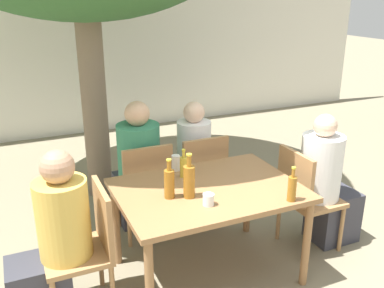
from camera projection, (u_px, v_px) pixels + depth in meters
ground_plane at (207, 272)px, 3.46m from camera, size 30.00×30.00×0.00m
cafe_building_wall at (91, 42)px, 6.49m from camera, size 10.00×0.08×2.80m
dining_table_front at (208, 198)px, 3.23m from camera, size 1.36×0.97×0.75m
patio_chair_0 at (89, 242)px, 2.93m from camera, size 0.44×0.44×0.91m
patio_chair_1 at (304, 194)px, 3.63m from camera, size 0.44×0.44×0.91m
patio_chair_2 at (145, 185)px, 3.79m from camera, size 0.44×0.44×0.91m
patio_chair_3 at (200, 175)px, 4.00m from camera, size 0.44×0.44×0.91m
person_seated_0 at (53, 247)px, 2.83m from camera, size 0.57×0.35×1.22m
person_seated_1 at (326, 187)px, 3.71m from camera, size 0.58×0.35×1.20m
person_seated_2 at (137, 171)px, 3.97m from camera, size 0.38×0.59×1.25m
person_seated_3 at (190, 165)px, 4.20m from camera, size 0.32×0.56×1.19m
amber_bottle_0 at (292, 188)px, 2.97m from camera, size 0.06×0.06×0.26m
amber_bottle_1 at (169, 183)px, 3.01m from camera, size 0.07×0.07×0.29m
amber_bottle_2 at (189, 181)px, 3.02m from camera, size 0.08×0.08×0.33m
oil_cruet_3 at (184, 166)px, 3.36m from camera, size 0.06×0.06×0.23m
drinking_glass_0 at (176, 163)px, 3.49m from camera, size 0.07×0.07×0.13m
drinking_glass_1 at (208, 200)px, 2.93m from camera, size 0.08×0.08×0.08m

